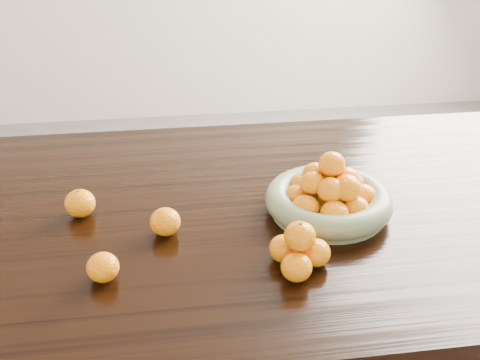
{
  "coord_description": "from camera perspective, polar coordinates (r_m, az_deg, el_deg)",
  "views": [
    {
      "loc": [
        -0.16,
        -1.09,
        1.42
      ],
      "look_at": [
        -0.01,
        -0.02,
        0.83
      ],
      "focal_mm": 40.0,
      "sensor_mm": 36.0,
      "label": 1
    }
  ],
  "objects": [
    {
      "name": "loose_orange_0",
      "position": [
        1.29,
        -16.69,
        -2.39
      ],
      "size": [
        0.07,
        0.07,
        0.07
      ],
      "primitive_type": "ellipsoid",
      "color": "orange",
      "rests_on": "dining_table"
    },
    {
      "name": "dining_table",
      "position": [
        1.34,
        0.38,
        -5.93
      ],
      "size": [
        2.0,
        1.0,
        0.75
      ],
      "color": "black",
      "rests_on": "ground"
    },
    {
      "name": "fruit_bowl",
      "position": [
        1.26,
        9.49,
        -1.81
      ],
      "size": [
        0.3,
        0.3,
        0.15
      ],
      "rotation": [
        0.0,
        0.0,
        -0.35
      ],
      "color": "gray",
      "rests_on": "dining_table"
    },
    {
      "name": "orange_pyramid",
      "position": [
        1.07,
        6.31,
        -7.51
      ],
      "size": [
        0.12,
        0.12,
        0.11
      ],
      "rotation": [
        0.0,
        0.0,
        -0.34
      ],
      "color": "orange",
      "rests_on": "dining_table"
    },
    {
      "name": "loose_orange_2",
      "position": [
        1.18,
        -7.97,
        -4.44
      ],
      "size": [
        0.07,
        0.07,
        0.06
      ],
      "primitive_type": "ellipsoid",
      "color": "orange",
      "rests_on": "dining_table"
    },
    {
      "name": "loose_orange_1",
      "position": [
        1.08,
        -14.41,
        -9.01
      ],
      "size": [
        0.06,
        0.06,
        0.06
      ],
      "primitive_type": "ellipsoid",
      "color": "orange",
      "rests_on": "dining_table"
    }
  ]
}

